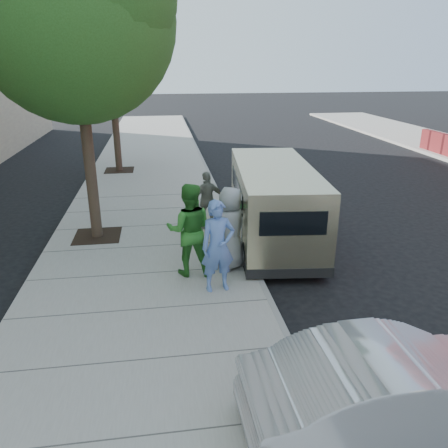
% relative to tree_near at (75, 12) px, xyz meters
% --- Properties ---
extents(ground, '(120.00, 120.00, 0.00)m').
position_rel_tree_near_xyz_m(ground, '(2.25, -2.40, -5.55)').
color(ground, black).
rests_on(ground, ground).
extents(sidewalk, '(5.00, 60.00, 0.15)m').
position_rel_tree_near_xyz_m(sidewalk, '(1.25, -2.40, -5.47)').
color(sidewalk, gray).
rests_on(sidewalk, ground).
extents(curb_face, '(0.12, 60.00, 0.16)m').
position_rel_tree_near_xyz_m(curb_face, '(3.69, -2.40, -5.47)').
color(curb_face, gray).
rests_on(curb_face, ground).
extents(tree_near, '(4.62, 4.60, 7.53)m').
position_rel_tree_near_xyz_m(tree_near, '(0.00, 0.00, 0.00)').
color(tree_near, black).
rests_on(tree_near, sidewalk).
extents(tree_far, '(3.92, 3.80, 6.49)m').
position_rel_tree_near_xyz_m(tree_far, '(-0.00, 7.60, -0.66)').
color(tree_far, black).
rests_on(tree_far, sidewalk).
extents(parking_meter, '(0.30, 0.11, 1.42)m').
position_rel_tree_near_xyz_m(parking_meter, '(3.50, -1.94, -4.37)').
color(parking_meter, gray).
rests_on(parking_meter, sidewalk).
extents(van, '(2.33, 5.63, 2.03)m').
position_rel_tree_near_xyz_m(van, '(4.56, -0.60, -4.47)').
color(van, '#C4B88C').
rests_on(van, ground).
extents(sedan, '(3.98, 1.47, 1.30)m').
position_rel_tree_near_xyz_m(sedan, '(4.52, -7.16, -4.89)').
color(sedan, silver).
rests_on(sedan, ground).
extents(person_officer, '(0.74, 0.55, 1.88)m').
position_rel_tree_near_xyz_m(person_officer, '(2.75, -3.33, -4.46)').
color(person_officer, '#5B7CC1').
rests_on(person_officer, sidewalk).
extents(person_green_shirt, '(1.05, 0.86, 2.02)m').
position_rel_tree_near_xyz_m(person_green_shirt, '(2.25, -2.53, -4.39)').
color(person_green_shirt, '#2F7D28').
rests_on(person_green_shirt, sidewalk).
extents(person_gray_shirt, '(1.07, 1.04, 1.86)m').
position_rel_tree_near_xyz_m(person_gray_shirt, '(3.15, -2.36, -4.47)').
color(person_gray_shirt, '#979799').
rests_on(person_gray_shirt, sidewalk).
extents(person_striped_polo, '(1.01, 0.65, 1.59)m').
position_rel_tree_near_xyz_m(person_striped_polo, '(2.93, 0.20, -4.60)').
color(person_striped_polo, gray).
rests_on(person_striped_polo, sidewalk).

